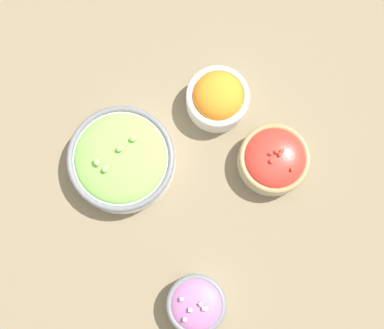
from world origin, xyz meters
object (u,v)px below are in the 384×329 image
(bowl_cherry_tomatoes, at_px, (274,159))
(bowl_red_onion, at_px, (196,304))
(bowl_lettuce, at_px, (121,159))
(bowl_carrots, at_px, (218,98))

(bowl_cherry_tomatoes, bearing_deg, bowl_red_onion, -64.71)
(bowl_lettuce, relative_size, bowl_carrots, 1.66)
(bowl_lettuce, height_order, bowl_carrots, bowl_carrots)
(bowl_carrots, bearing_deg, bowl_cherry_tomatoes, 5.82)
(bowl_red_onion, distance_m, bowl_cherry_tomatoes, 0.31)
(bowl_red_onion, bearing_deg, bowl_carrots, 138.05)
(bowl_cherry_tomatoes, bearing_deg, bowl_carrots, -174.18)
(bowl_lettuce, bearing_deg, bowl_cherry_tomatoes, 54.31)
(bowl_red_onion, height_order, bowl_carrots, bowl_carrots)
(bowl_lettuce, distance_m, bowl_cherry_tomatoes, 0.29)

